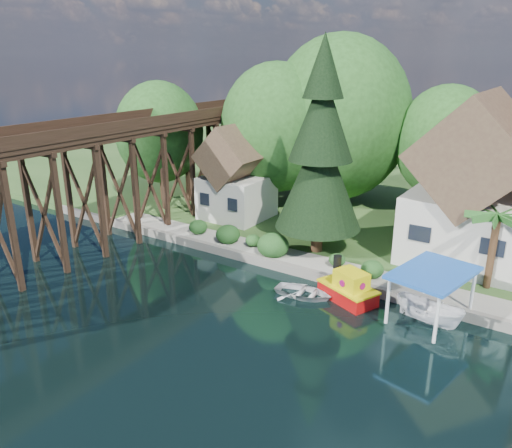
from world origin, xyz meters
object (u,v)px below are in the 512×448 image
Objects in this scene: shed at (237,178)px; tugboat at (348,289)px; conifer at (321,153)px; boat_canopy at (430,301)px; palm_tree at (497,219)px; boat_white_a at (304,291)px; house_left at (474,191)px; trestle_bridge at (105,174)px.

tugboat is (13.63, -7.87, -3.08)m from shed.
conifer is 12.02m from boat_canopy.
palm_tree is (11.05, 0.41, -2.70)m from conifer.
boat_white_a is at bearing -38.30° from shed.
shed is at bearing 149.98° from tugboat.
palm_tree is at bearing -62.87° from house_left.
house_left is 2.83× the size of tugboat.
tugboat is at bearing -115.00° from house_left.
conifer is 11.38m from palm_tree.
palm_tree is at bearing 70.00° from boat_canopy.
house_left reaches higher than tugboat.
palm_tree is at bearing -7.57° from shed.
boat_canopy reaches higher than tugboat.
conifer is at bearing 13.34° from boat_white_a.
conifer is 2.97× the size of palm_tree.
shed is at bearing 44.68° from boat_white_a.
house_left is 2.27× the size of palm_tree.
house_left reaches higher than trestle_bridge.
house_left is 0.76× the size of conifer.
house_left reaches higher than shed.
house_left is at bearing -40.06° from boat_white_a.
trestle_bridge is at bearing -165.19° from palm_tree.
boat_white_a is at bearing -69.63° from conifer.
boat_canopy reaches higher than boat_white_a.
shed is 14.75m from boat_white_a.
tugboat is (-4.37, -9.38, -4.39)m from house_left.
shed reaches higher than tugboat.
boat_white_a is (2.15, -5.80, -7.08)m from conifer.
shed is 2.02× the size of tugboat.
house_left is 1.40× the size of shed.
boat_white_a is (-6.75, -10.38, -4.78)m from house_left.
shed is (-18.00, -1.50, -1.31)m from house_left.
boat_white_a is 7.12m from boat_canopy.
tugboat is at bearing 179.64° from boat_canopy.
house_left is at bearing 117.13° from palm_tree.
boat_canopy is (-1.90, -5.23, -3.44)m from palm_tree.
trestle_bridge reaches higher than tugboat.
boat_white_a is (-2.38, -1.01, -0.39)m from tugboat.
palm_tree is (25.14, 6.65, -0.61)m from trestle_bridge.
boat_canopy is at bearing -23.43° from shed.
palm_tree is 9.24m from tugboat.
boat_canopy is (4.61, -0.03, 0.55)m from tugboat.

